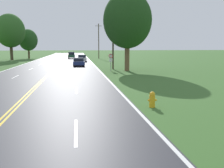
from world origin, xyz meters
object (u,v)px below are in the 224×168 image
object	(u,v)px
tree_left_verge	(28,40)
car_dark_green_suv_mid_near	(72,55)
tree_far_back	(127,20)
car_silver_sedan_approaching	(82,58)
traffic_sign	(111,58)
tree_right_cluster	(10,31)
car_dark_blue_sedan_nearest	(78,62)
fire_hydrant	(152,99)

from	to	relation	value
tree_left_verge	car_dark_green_suv_mid_near	size ratio (longest dim) A/B	1.84
tree_far_back	car_silver_sedan_approaching	xyz separation A→B (m)	(-5.56, 20.76, -5.92)
traffic_sign	tree_far_back	distance (m)	5.41
tree_right_cluster	car_dark_green_suv_mid_near	bearing A→B (deg)	21.29
car_silver_sedan_approaching	tree_far_back	bearing A→B (deg)	17.59
tree_right_cluster	car_dark_blue_sedan_nearest	bearing A→B (deg)	-51.23
tree_far_back	car_dark_blue_sedan_nearest	size ratio (longest dim) A/B	2.46
traffic_sign	car_dark_blue_sedan_nearest	bearing A→B (deg)	115.72
car_dark_blue_sedan_nearest	car_silver_sedan_approaching	bearing A→B (deg)	173.43
tree_right_cluster	car_dark_blue_sedan_nearest	distance (m)	25.92
fire_hydrant	car_dark_blue_sedan_nearest	distance (m)	28.74
tree_right_cluster	car_dark_blue_sedan_nearest	world-z (taller)	tree_right_cluster
tree_left_verge	car_dark_blue_sedan_nearest	bearing A→B (deg)	-63.80
traffic_sign	tree_right_cluster	world-z (taller)	tree_right_cluster
traffic_sign	car_silver_sedan_approaching	size ratio (longest dim) A/B	0.55
tree_left_verge	tree_far_back	bearing A→B (deg)	-61.36
fire_hydrant	car_silver_sedan_approaching	xyz separation A→B (m)	(-2.87, 40.05, 0.31)
car_dark_blue_sedan_nearest	car_silver_sedan_approaching	distance (m)	11.60
fire_hydrant	car_silver_sedan_approaching	size ratio (longest dim) A/B	0.20
tree_far_back	car_silver_sedan_approaching	bearing A→B (deg)	105.00
tree_right_cluster	tree_far_back	size ratio (longest dim) A/B	1.05
car_dark_blue_sedan_nearest	car_silver_sedan_approaching	xyz separation A→B (m)	(0.90, 11.56, 0.04)
traffic_sign	tree_far_back	bearing A→B (deg)	-8.33
car_silver_sedan_approaching	traffic_sign	bearing A→B (deg)	11.98
tree_left_verge	tree_right_cluster	bearing A→B (deg)	-111.00
car_dark_blue_sedan_nearest	car_dark_green_suv_mid_near	xyz separation A→B (m)	(-1.65, 25.11, 0.24)
tree_right_cluster	car_dark_green_suv_mid_near	world-z (taller)	tree_right_cluster
fire_hydrant	tree_far_back	world-z (taller)	tree_far_back
fire_hydrant	car_dark_blue_sedan_nearest	bearing A→B (deg)	97.53
tree_left_verge	car_silver_sedan_approaching	distance (m)	20.95
traffic_sign	tree_left_verge	world-z (taller)	tree_left_verge
traffic_sign	car_dark_blue_sedan_nearest	size ratio (longest dim) A/B	0.55
car_silver_sedan_approaching	car_dark_green_suv_mid_near	bearing A→B (deg)	-166.75
car_dark_green_suv_mid_near	traffic_sign	bearing A→B (deg)	9.70
car_dark_blue_sedan_nearest	tree_right_cluster	bearing A→B (deg)	-143.36
fire_hydrant	car_dark_blue_sedan_nearest	size ratio (longest dim) A/B	0.21
fire_hydrant	traffic_sign	xyz separation A→B (m)	(0.51, 19.61, 1.30)
tree_left_verge	car_silver_sedan_approaching	bearing A→B (deg)	-47.06
tree_left_verge	car_silver_sedan_approaching	xyz separation A→B (m)	(13.98, -15.03, -4.23)
traffic_sign	tree_far_back	xyz separation A→B (m)	(2.18, -0.32, 4.93)
tree_left_verge	traffic_sign	bearing A→B (deg)	-63.92
traffic_sign	tree_far_back	world-z (taller)	tree_far_back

